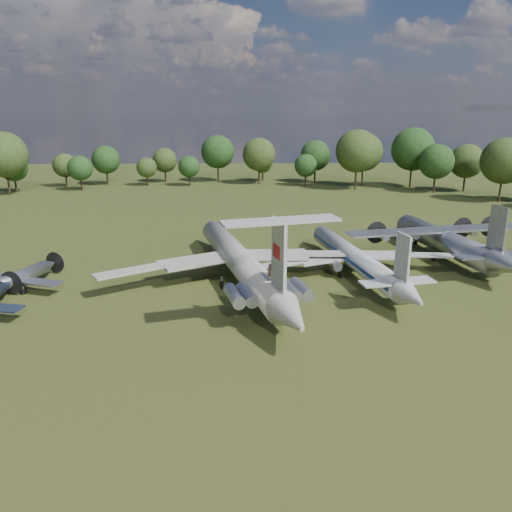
{
  "coord_description": "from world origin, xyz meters",
  "views": [
    {
      "loc": [
        4.04,
        -59.87,
        21.93
      ],
      "look_at": [
        6.08,
        -2.83,
        5.0
      ],
      "focal_mm": 35.0,
      "sensor_mm": 36.0,
      "label": 1
    }
  ],
  "objects_px": {
    "small_prop_northwest": "(14,282)",
    "il62_airliner": "(239,265)",
    "tu104_jet": "(354,261)",
    "an12_transport": "(444,244)",
    "person_on_il62": "(270,272)"
  },
  "relations": [
    {
      "from": "small_prop_northwest",
      "to": "il62_airliner",
      "type": "bearing_deg",
      "value": 25.62
    },
    {
      "from": "tu104_jet",
      "to": "an12_transport",
      "type": "bearing_deg",
      "value": 15.17
    },
    {
      "from": "an12_transport",
      "to": "person_on_il62",
      "type": "xyz_separation_m",
      "value": [
        -27.86,
        -22.4,
        3.36
      ]
    },
    {
      "from": "il62_airliner",
      "to": "person_on_il62",
      "type": "relative_size",
      "value": 25.62
    },
    {
      "from": "il62_airliner",
      "to": "small_prop_northwest",
      "type": "bearing_deg",
      "value": 171.24
    },
    {
      "from": "small_prop_northwest",
      "to": "an12_transport",
      "type": "bearing_deg",
      "value": 32.24
    },
    {
      "from": "il62_airliner",
      "to": "tu104_jet",
      "type": "bearing_deg",
      "value": -4.37
    },
    {
      "from": "il62_airliner",
      "to": "person_on_il62",
      "type": "bearing_deg",
      "value": -90.0
    },
    {
      "from": "small_prop_northwest",
      "to": "tu104_jet",
      "type": "bearing_deg",
      "value": 27.21
    },
    {
      "from": "tu104_jet",
      "to": "small_prop_northwest",
      "type": "distance_m",
      "value": 43.89
    },
    {
      "from": "an12_transport",
      "to": "small_prop_northwest",
      "type": "distance_m",
      "value": 60.21
    },
    {
      "from": "tu104_jet",
      "to": "small_prop_northwest",
      "type": "relative_size",
      "value": 2.23
    },
    {
      "from": "tu104_jet",
      "to": "an12_transport",
      "type": "relative_size",
      "value": 1.12
    },
    {
      "from": "an12_transport",
      "to": "small_prop_northwest",
      "type": "relative_size",
      "value": 1.98
    },
    {
      "from": "il62_airliner",
      "to": "an12_transport",
      "type": "height_order",
      "value": "il62_airliner"
    }
  ]
}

